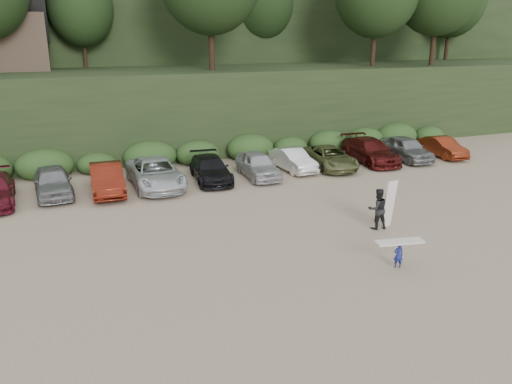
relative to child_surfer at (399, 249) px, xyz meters
name	(u,v)px	position (x,y,z in m)	size (l,w,h in m)	color
ground	(266,242)	(-3.80, 4.07, -0.75)	(120.00, 120.00, 0.00)	tan
hillside_backdrop	(128,6)	(-4.06, 40.00, 10.47)	(90.00, 41.50, 28.00)	black
parked_cars	(178,171)	(-5.30, 14.11, 0.02)	(39.70, 6.32, 1.65)	#A7A7AC
child_surfer	(399,249)	(0.00, 0.00, 0.00)	(1.90, 0.83, 1.10)	navy
adult_surfer	(379,208)	(1.61, 3.71, 0.22)	(1.40, 0.82, 2.26)	black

